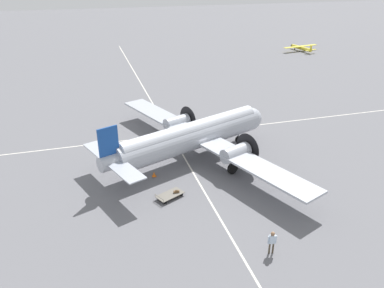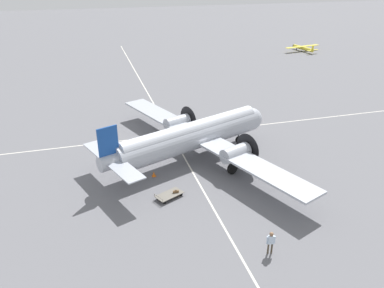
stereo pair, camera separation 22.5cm
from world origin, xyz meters
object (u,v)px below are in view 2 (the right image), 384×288
(baggage_cart, at_px, (169,195))
(suitcase_near_door, at_px, (176,193))
(light_aircraft_distant, at_px, (303,48))
(traffic_cone, at_px, (154,174))
(airliner_main, at_px, (195,135))
(crew_foreground, at_px, (271,241))

(baggage_cart, bearing_deg, suitcase_near_door, -16.03)
(light_aircraft_distant, distance_m, traffic_cone, 61.90)
(light_aircraft_distant, bearing_deg, baggage_cart, 129.22)
(airliner_main, height_order, suitcase_near_door, airliner_main)
(traffic_cone, bearing_deg, airliner_main, -151.66)
(crew_foreground, xyz_separation_m, light_aircraft_distant, (-36.57, -57.45, -0.30))
(airliner_main, xyz_separation_m, crew_foreground, (-0.93, 14.64, -1.40))
(crew_foreground, xyz_separation_m, suitcase_near_door, (4.41, -8.44, -0.81))
(crew_foreground, distance_m, light_aircraft_distant, 68.10)
(light_aircraft_distant, bearing_deg, crew_foreground, 136.99)
(crew_foreground, bearing_deg, suitcase_near_door, 128.44)
(airliner_main, height_order, baggage_cart, airliner_main)
(airliner_main, distance_m, light_aircraft_distant, 56.93)
(airliner_main, xyz_separation_m, light_aircraft_distant, (-37.49, -42.80, -1.71))
(suitcase_near_door, distance_m, light_aircraft_distant, 63.88)
(suitcase_near_door, height_order, traffic_cone, suitcase_near_door)
(crew_foreground, bearing_deg, light_aircraft_distant, 68.39)
(baggage_cart, distance_m, traffic_cone, 3.83)
(crew_foreground, xyz_separation_m, baggage_cart, (5.00, -8.34, -0.79))
(baggage_cart, bearing_deg, light_aircraft_distant, 24.35)
(baggage_cart, bearing_deg, traffic_cone, 73.50)
(airliner_main, height_order, light_aircraft_distant, airliner_main)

